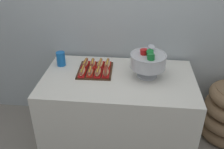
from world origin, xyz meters
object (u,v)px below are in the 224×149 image
at_px(hot_dog_0, 82,71).
at_px(punch_bowl, 148,61).
at_px(buffet_table, 118,108).
at_px(hot_dog_7, 107,64).
at_px(hot_dog_3, 106,72).
at_px(cup_stack, 61,59).
at_px(hot_dog_5, 93,64).
at_px(hot_dog_4, 85,64).
at_px(hot_dog_2, 98,72).
at_px(hot_dog_6, 100,64).
at_px(serving_tray, 95,71).
at_px(hot_dog_1, 90,72).

distance_m(hot_dog_0, punch_bowl, 0.63).
height_order(buffet_table, hot_dog_7, hot_dog_7).
height_order(hot_dog_3, hot_dog_7, same).
distance_m(hot_dog_0, cup_stack, 0.31).
xyz_separation_m(hot_dog_5, hot_dog_7, (0.15, 0.01, -0.00)).
xyz_separation_m(hot_dog_3, hot_dog_4, (-0.23, 0.16, -0.00)).
bearing_deg(hot_dog_2, hot_dog_4, 134.19).
bearing_deg(cup_stack, hot_dog_7, -0.07).
bearing_deg(hot_dog_6, cup_stack, 179.55).
height_order(serving_tray, hot_dog_6, hot_dog_6).
xyz_separation_m(hot_dog_7, cup_stack, (-0.47, 0.00, 0.04)).
distance_m(hot_dog_0, hot_dog_2, 0.15).
height_order(hot_dog_0, hot_dog_4, same).
bearing_deg(buffet_table, hot_dog_7, 124.60).
distance_m(serving_tray, hot_dog_3, 0.14).
xyz_separation_m(serving_tray, punch_bowl, (0.50, -0.05, 0.16)).
relative_size(hot_dog_5, cup_stack, 1.09).
distance_m(buffet_table, hot_dog_3, 0.42).
height_order(buffet_table, hot_dog_0, hot_dog_0).
bearing_deg(serving_tray, hot_dog_5, 116.37).
bearing_deg(hot_dog_1, hot_dog_3, 1.92).
xyz_separation_m(hot_dog_2, hot_dog_3, (0.07, 0.00, -0.00)).
bearing_deg(hot_dog_2, hot_dog_0, -178.08).
xyz_separation_m(buffet_table, hot_dog_1, (-0.27, 0.02, 0.40)).
bearing_deg(hot_dog_7, hot_dog_0, -141.83).
height_order(hot_dog_1, cup_stack, cup_stack).
relative_size(hot_dog_3, hot_dog_5, 1.03).
distance_m(hot_dog_4, punch_bowl, 0.65).
bearing_deg(hot_dog_6, hot_dog_1, -112.52).
bearing_deg(buffet_table, hot_dog_0, 177.69).
relative_size(hot_dog_4, punch_bowl, 0.52).
distance_m(serving_tray, hot_dog_4, 0.14).
distance_m(hot_dog_6, cup_stack, 0.40).
bearing_deg(cup_stack, hot_dog_6, -0.45).
height_order(serving_tray, hot_dog_3, hot_dog_3).
bearing_deg(hot_dog_2, hot_dog_1, -178.08).
xyz_separation_m(serving_tray, hot_dog_4, (-0.12, 0.08, 0.03)).
bearing_deg(hot_dog_7, hot_dog_6, -178.08).
relative_size(serving_tray, cup_stack, 2.55).
bearing_deg(cup_stack, hot_dog_4, -1.87).
xyz_separation_m(hot_dog_2, hot_dog_4, (-0.16, 0.16, -0.00)).
height_order(hot_dog_0, hot_dog_2, hot_dog_2).
bearing_deg(hot_dog_2, buffet_table, -5.51).
xyz_separation_m(serving_tray, hot_dog_7, (0.11, 0.09, 0.03)).
distance_m(buffet_table, hot_dog_2, 0.45).
bearing_deg(buffet_table, hot_dog_1, 176.52).
xyz_separation_m(buffet_table, hot_dog_7, (-0.13, 0.19, 0.40)).
relative_size(hot_dog_2, hot_dog_6, 0.98).
bearing_deg(hot_dog_0, hot_dog_7, 38.17).
distance_m(serving_tray, punch_bowl, 0.53).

